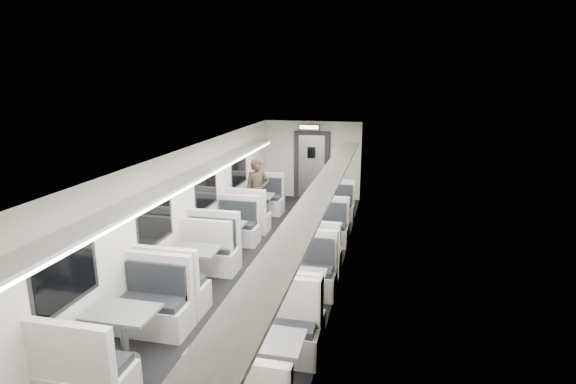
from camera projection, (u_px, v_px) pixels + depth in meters
The scene contains 19 objects.
room at pixel (257, 218), 8.24m from camera, with size 3.24×12.24×2.64m.
booth_left_a at pixel (257, 208), 11.77m from camera, with size 1.03×2.09×1.12m.
booth_left_b at pixel (225, 239), 9.54m from camera, with size 1.00×2.04×1.09m.
booth_left_c at pixel (194, 268), 8.03m from camera, with size 1.08×2.19×1.17m.
booth_left_d at pixel (124, 336), 5.94m from camera, with size 1.07×2.17×1.16m.
booth_right_a at pixel (332, 214), 11.32m from camera, with size 0.96×1.94×1.04m.
booth_right_b at pixel (321, 240), 9.46m from camera, with size 1.00×2.03×1.09m.
booth_right_c at pixel (297, 294), 7.09m from camera, with size 1.05×2.12×1.13m.
booth_right_d at pixel (266, 365), 5.34m from camera, with size 1.06×2.15×1.15m.
passenger at pixel (258, 191), 11.59m from camera, with size 0.61×0.40×1.68m, color black.
window_a at pixel (239, 170), 11.73m from camera, with size 0.02×1.18×0.84m, color black.
window_b at pixel (206, 190), 9.65m from camera, with size 0.02×1.18×0.84m, color black.
window_c at pixel (156, 221), 7.57m from camera, with size 0.02×1.18×0.84m, color black.
window_d at pixel (66, 276), 5.49m from camera, with size 0.02×1.18×0.84m, color black.
luggage_rack_left at pixel (185, 180), 8.04m from camera, with size 0.46×10.40×0.09m.
luggage_rack_right at pixel (323, 187), 7.51m from camera, with size 0.46×10.40×0.09m.
vestibule_door at pixel (312, 165), 13.88m from camera, with size 1.10×0.13×2.10m.
exit_sign at pixel (309, 127), 13.11m from camera, with size 0.62×0.12×0.16m.
wall_notice at pixel (336, 152), 13.60m from camera, with size 0.32×0.02×0.40m, color silver.
Camera 1 is at (2.27, -7.54, 3.72)m, focal length 28.00 mm.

